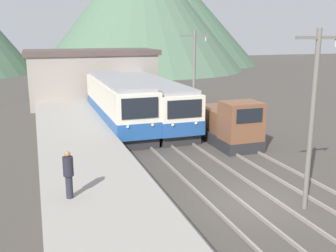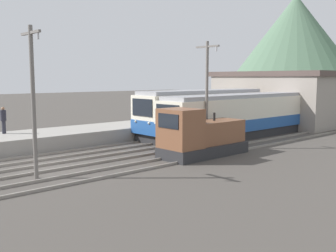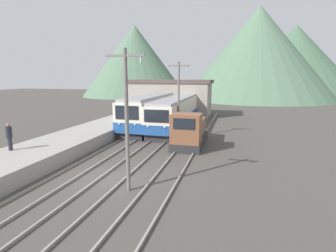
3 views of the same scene
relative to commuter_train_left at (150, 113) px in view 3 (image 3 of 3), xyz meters
The scene contains 13 objects.
ground_plane 15.33m from the commuter_train_left, 80.17° to the right, with size 200.00×200.00×0.00m, color #47423D.
platform_left 15.49m from the commuter_train_left, 103.67° to the right, with size 4.50×54.00×1.03m, color gray.
track_left 15.10m from the commuter_train_left, 90.00° to the right, with size 1.54×60.00×0.14m.
track_center 15.35m from the commuter_train_left, 79.43° to the right, with size 1.54×60.00×0.14m.
track_right 16.17m from the commuter_train_left, 68.86° to the right, with size 1.54×60.00×0.14m.
commuter_train_left is the anchor object (origin of this frame).
commuter_train_center 2.97m from the commuter_train_left, 19.31° to the left, with size 2.84×15.05×3.51m.
shunting_locomotive 8.72m from the commuter_train_left, 48.21° to the right, with size 2.40×5.92×3.00m.
catenary_mast_near 16.94m from the commuter_train_left, 75.15° to the right, with size 2.00×0.20×7.18m.
catenary_mast_mid 6.45m from the commuter_train_left, 44.93° to the right, with size 2.00×0.20×7.18m.
person_on_platform 15.29m from the commuter_train_left, 108.54° to the right, with size 0.38×0.38×1.81m.
station_building 11.05m from the commuter_train_left, 91.76° to the left, with size 12.60×6.30×5.42m.
mountain_backdrop 53.57m from the commuter_train_left, 80.23° to the left, with size 82.54×50.38×24.06m.
Camera 3 is at (6.92, -13.11, 5.82)m, focal length 28.00 mm.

